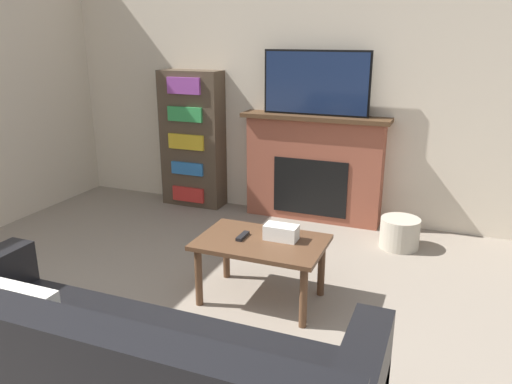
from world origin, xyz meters
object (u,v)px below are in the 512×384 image
at_px(coffee_table, 261,249).
at_px(storage_basket, 400,233).
at_px(fireplace, 313,168).
at_px(tv, 316,83).
at_px(bookshelf, 193,139).

height_order(coffee_table, storage_basket, coffee_table).
xyz_separation_m(fireplace, coffee_table, (0.11, -1.67, -0.14)).
bearing_deg(tv, coffee_table, -86.27).
bearing_deg(coffee_table, bookshelf, 130.49).
distance_m(fireplace, tv, 0.80).
relative_size(fireplace, coffee_table, 1.67).
bearing_deg(tv, bookshelf, -179.90).
xyz_separation_m(fireplace, storage_basket, (0.88, -0.41, -0.39)).
distance_m(tv, coffee_table, 1.90).
bearing_deg(bookshelf, tv, 0.10).
height_order(tv, storage_basket, tv).
distance_m(tv, storage_basket, 1.53).
distance_m(coffee_table, storage_basket, 1.50).
relative_size(bookshelf, storage_basket, 4.24).
xyz_separation_m(tv, coffee_table, (0.11, -1.65, -0.94)).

